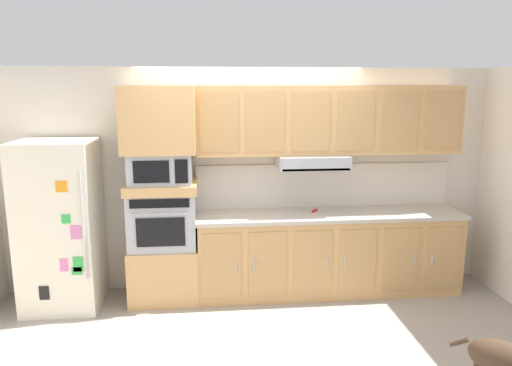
{
  "coord_description": "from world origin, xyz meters",
  "views": [
    {
      "loc": [
        -0.46,
        -4.32,
        2.3
      ],
      "look_at": [
        0.01,
        0.44,
        1.33
      ],
      "focal_mm": 33.89,
      "sensor_mm": 36.0,
      "label": 1
    }
  ],
  "objects_px": {
    "refrigerator": "(60,225)",
    "built_in_oven": "(163,219)",
    "microwave": "(161,167)",
    "screwdriver": "(315,211)",
    "dog": "(509,362)"
  },
  "relations": [
    {
      "from": "built_in_oven",
      "to": "microwave",
      "type": "distance_m",
      "value": 0.56
    },
    {
      "from": "built_in_oven",
      "to": "dog",
      "type": "relative_size",
      "value": 1.14
    },
    {
      "from": "built_in_oven",
      "to": "dog",
      "type": "bearing_deg",
      "value": -40.81
    },
    {
      "from": "screwdriver",
      "to": "built_in_oven",
      "type": "bearing_deg",
      "value": -178.14
    },
    {
      "from": "dog",
      "to": "microwave",
      "type": "bearing_deg",
      "value": -178.13
    },
    {
      "from": "refrigerator",
      "to": "built_in_oven",
      "type": "xyz_separation_m",
      "value": [
        1.05,
        0.07,
        0.02
      ]
    },
    {
      "from": "refrigerator",
      "to": "dog",
      "type": "distance_m",
      "value": 4.22
    },
    {
      "from": "built_in_oven",
      "to": "screwdriver",
      "type": "relative_size",
      "value": 4.15
    },
    {
      "from": "built_in_oven",
      "to": "screwdriver",
      "type": "xyz_separation_m",
      "value": [
        1.67,
        0.05,
        0.03
      ]
    },
    {
      "from": "refrigerator",
      "to": "screwdriver",
      "type": "xyz_separation_m",
      "value": [
        2.72,
        0.12,
        0.05
      ]
    },
    {
      "from": "microwave",
      "to": "dog",
      "type": "relative_size",
      "value": 1.05
    },
    {
      "from": "refrigerator",
      "to": "screwdriver",
      "type": "bearing_deg",
      "value": 2.57
    },
    {
      "from": "refrigerator",
      "to": "microwave",
      "type": "height_order",
      "value": "refrigerator"
    },
    {
      "from": "microwave",
      "to": "dog",
      "type": "xyz_separation_m",
      "value": [
        2.56,
        -2.21,
        -1.04
      ]
    },
    {
      "from": "microwave",
      "to": "screwdriver",
      "type": "height_order",
      "value": "microwave"
    }
  ]
}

